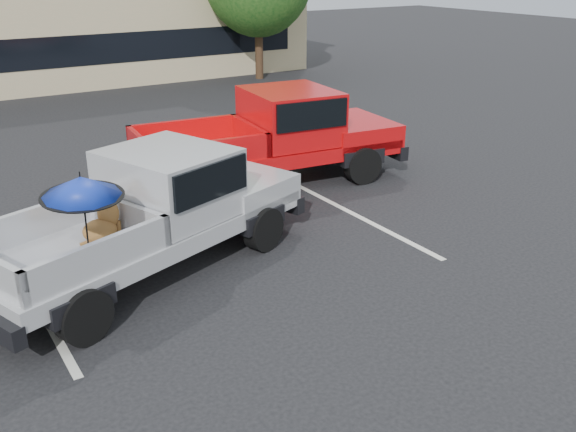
% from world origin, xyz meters
% --- Properties ---
extents(ground, '(90.00, 90.00, 0.00)m').
position_xyz_m(ground, '(0.00, 0.00, 0.00)').
color(ground, black).
rests_on(ground, ground).
extents(stripe_left, '(0.12, 5.00, 0.01)m').
position_xyz_m(stripe_left, '(-3.00, 2.00, 0.00)').
color(stripe_left, silver).
rests_on(stripe_left, ground).
extents(stripe_right, '(0.12, 5.00, 0.01)m').
position_xyz_m(stripe_right, '(3.00, 2.00, 0.00)').
color(stripe_right, silver).
rests_on(stripe_right, ground).
extents(silver_pickup, '(6.02, 3.78, 2.06)m').
position_xyz_m(silver_pickup, '(-0.96, 1.84, 1.05)').
color(silver_pickup, black).
rests_on(silver_pickup, ground).
extents(red_pickup, '(6.29, 2.76, 2.01)m').
position_xyz_m(red_pickup, '(2.95, 4.46, 1.10)').
color(red_pickup, black).
rests_on(red_pickup, ground).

